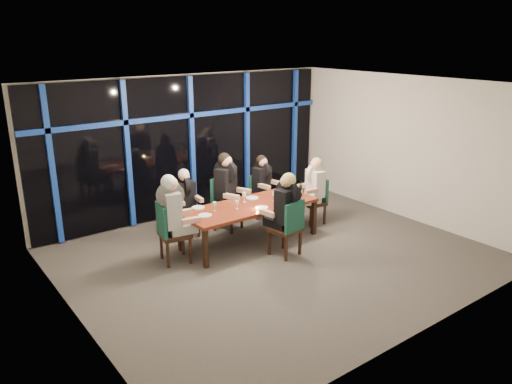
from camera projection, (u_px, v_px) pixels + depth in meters
room at (278, 145)px, 8.30m from camera, size 7.04×7.00×3.02m
window_wall at (191, 143)px, 10.68m from camera, size 6.86×0.43×2.94m
dining_table at (250, 208)px, 9.32m from camera, size 2.60×1.00×0.75m
chair_far_left at (185, 210)px, 9.72m from camera, size 0.47×0.47×0.92m
chair_far_mid at (224, 200)px, 10.00m from camera, size 0.66×0.66×1.08m
chair_far_right at (260, 194)px, 10.66m from camera, size 0.52×0.52×0.94m
chair_end_left at (169, 230)px, 8.50m from camera, size 0.58×0.58×1.07m
chair_end_right at (316, 198)px, 10.35m from camera, size 0.49×0.49×0.95m
chair_near_mid at (289, 225)px, 8.74m from camera, size 0.56×0.56×1.05m
diner_far_left at (186, 193)px, 9.54m from camera, size 0.48×0.59×0.89m
diner_far_mid at (227, 181)px, 9.83m from camera, size 0.68×0.74×1.05m
diner_far_right at (263, 178)px, 10.50m from camera, size 0.52×0.63×0.91m
diner_end_left at (173, 206)px, 8.41m from camera, size 0.71×0.58×1.05m
diner_end_right at (314, 181)px, 10.19m from camera, size 0.62×0.50×0.93m
diner_near_mid at (286, 202)px, 8.68m from camera, size 0.56×0.69×1.02m
plate_far_left at (198, 208)px, 9.12m from camera, size 0.24×0.24×0.01m
plate_far_mid at (252, 198)px, 9.66m from camera, size 0.24×0.24×0.01m
plate_far_right at (284, 189)px, 10.19m from camera, size 0.24×0.24×0.01m
plate_end_left at (205, 215)px, 8.73m from camera, size 0.24×0.24×0.01m
plate_end_right at (291, 193)px, 9.97m from camera, size 0.24×0.24×0.01m
plate_near_mid at (262, 208)px, 9.12m from camera, size 0.24×0.24×0.01m
wine_bottle at (301, 191)px, 9.74m from camera, size 0.07×0.07×0.30m
water_pitcher at (284, 193)px, 9.58m from camera, size 0.14×0.12×0.22m
tea_light at (257, 208)px, 9.05m from camera, size 0.05×0.05×0.03m
wine_glass_a at (237, 203)px, 9.04m from camera, size 0.06×0.06×0.16m
wine_glass_b at (244, 195)px, 9.41m from camera, size 0.08×0.08×0.19m
wine_glass_c at (274, 194)px, 9.46m from camera, size 0.07×0.07×0.19m
wine_glass_d at (215, 204)px, 8.94m from camera, size 0.06×0.06×0.17m
wine_glass_e at (282, 189)px, 9.80m from camera, size 0.07×0.07×0.18m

